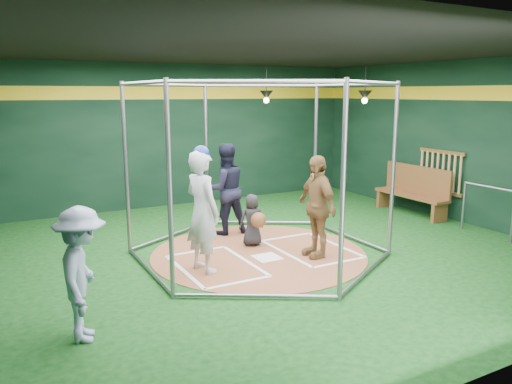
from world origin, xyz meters
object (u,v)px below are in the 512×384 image
visitor_leopard (317,206)px  umpire (225,189)px  batter_figure (202,210)px  dugout_bench (414,190)px

visitor_leopard → umpire: 2.19m
batter_figure → umpire: 2.17m
umpire → dugout_bench: umpire is taller
visitor_leopard → umpire: bearing=-156.5°
umpire → dugout_bench: bearing=175.7°
batter_figure → dugout_bench: size_ratio=1.03×
batter_figure → umpire: batter_figure is taller
umpire → visitor_leopard: bearing=113.5°
dugout_bench → batter_figure: bearing=-168.2°
visitor_leopard → dugout_bench: bearing=113.9°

